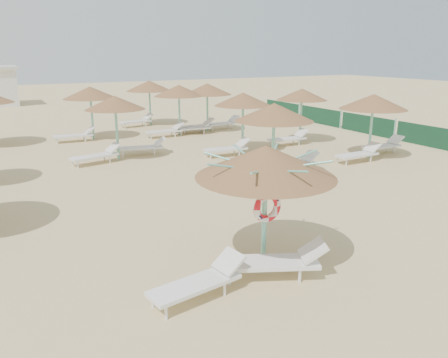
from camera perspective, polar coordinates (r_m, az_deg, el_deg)
name	(u,v)px	position (r m, az deg, el deg)	size (l,w,h in m)	color
ground	(242,261)	(9.71, 2.40, -10.60)	(120.00, 120.00, 0.00)	tan
main_palapa	(266,162)	(8.86, 5.48, 2.22)	(2.89, 2.89, 2.59)	#72C6B0
lounger_main_a	(200,281)	(8.26, -3.10, -13.17)	(1.96, 0.86, 0.69)	white
lounger_main_b	(277,261)	(8.96, 6.88, -10.54)	(2.16, 1.45, 0.76)	white
palapa_field	(159,100)	(20.09, -8.52, 10.15)	(19.82, 16.97, 2.73)	#72C6B0
windbreak_fence	(368,125)	(25.66, 18.24, 6.74)	(0.08, 19.84, 1.10)	#1C543B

